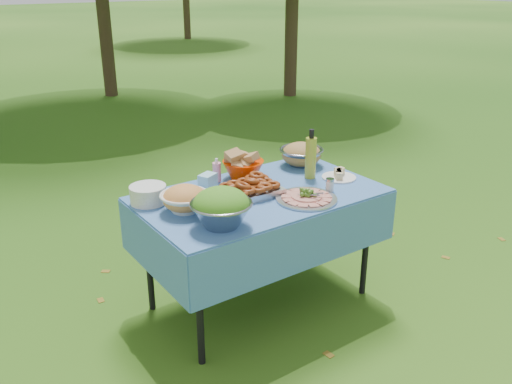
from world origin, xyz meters
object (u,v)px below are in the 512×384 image
(plate_stack, at_px, (148,194))
(pasta_bowl_steel, at_px, (301,154))
(oil_bottle, at_px, (311,154))
(salad_bowl, at_px, (221,207))
(bread_bowl, at_px, (243,165))
(charcuterie_platter, at_px, (307,193))
(picnic_table, at_px, (260,249))

(plate_stack, bearing_deg, pasta_bowl_steel, 0.55)
(pasta_bowl_steel, height_order, oil_bottle, oil_bottle)
(salad_bowl, bearing_deg, bread_bowl, 47.35)
(pasta_bowl_steel, xyz_separation_m, charcuterie_platter, (-0.38, -0.51, -0.04))
(plate_stack, height_order, bread_bowl, bread_bowl)
(salad_bowl, height_order, plate_stack, salad_bowl)
(picnic_table, bearing_deg, bread_bowl, 76.74)
(picnic_table, distance_m, bread_bowl, 0.55)
(salad_bowl, bearing_deg, plate_stack, 109.53)
(bread_bowl, relative_size, charcuterie_platter, 0.74)
(picnic_table, xyz_separation_m, bread_bowl, (0.07, 0.29, 0.47))
(picnic_table, relative_size, charcuterie_platter, 4.01)
(pasta_bowl_steel, bearing_deg, bread_bowl, 178.17)
(plate_stack, relative_size, charcuterie_platter, 0.58)
(oil_bottle, bearing_deg, pasta_bowl_steel, 63.62)
(charcuterie_platter, bearing_deg, salad_bowl, -178.31)
(picnic_table, relative_size, pasta_bowl_steel, 4.88)
(oil_bottle, bearing_deg, salad_bowl, -161.08)
(salad_bowl, height_order, oil_bottle, oil_bottle)
(pasta_bowl_steel, bearing_deg, plate_stack, -179.45)
(picnic_table, bearing_deg, plate_stack, 157.08)
(bread_bowl, bearing_deg, plate_stack, -177.80)
(plate_stack, bearing_deg, oil_bottle, -11.95)
(salad_bowl, distance_m, plate_stack, 0.55)
(pasta_bowl_steel, bearing_deg, charcuterie_platter, -126.47)
(oil_bottle, bearing_deg, bread_bowl, 145.62)
(bread_bowl, xyz_separation_m, charcuterie_platter, (0.10, -0.52, -0.05))
(pasta_bowl_steel, bearing_deg, oil_bottle, -116.38)
(picnic_table, height_order, pasta_bowl_steel, pasta_bowl_steel)
(bread_bowl, height_order, oil_bottle, oil_bottle)
(bread_bowl, bearing_deg, oil_bottle, -34.38)
(plate_stack, xyz_separation_m, pasta_bowl_steel, (1.16, 0.01, 0.03))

